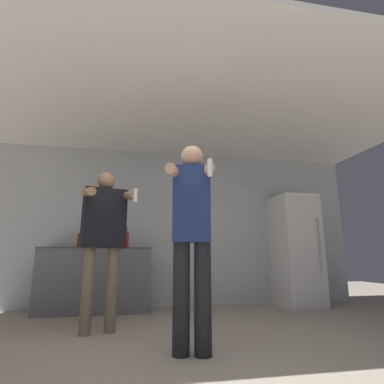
{
  "coord_description": "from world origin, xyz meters",
  "views": [
    {
      "loc": [
        -0.3,
        -1.92,
        0.77
      ],
      "look_at": [
        0.18,
        0.64,
        1.34
      ],
      "focal_mm": 28.0,
      "sensor_mm": 36.0,
      "label": 1
    }
  ],
  "objects_px": {
    "bottle_brown_liquor": "(103,239)",
    "person_woman_foreground": "(192,232)",
    "bottle_red_label": "(126,239)",
    "refrigerator": "(296,250)",
    "bottle_tall_gin": "(80,240)",
    "person_man_side": "(104,231)"
  },
  "relations": [
    {
      "from": "refrigerator",
      "to": "bottle_red_label",
      "type": "relative_size",
      "value": 5.55
    },
    {
      "from": "bottle_red_label",
      "to": "person_woman_foreground",
      "type": "bearing_deg",
      "value": -73.77
    },
    {
      "from": "person_woman_foreground",
      "to": "person_man_side",
      "type": "bearing_deg",
      "value": 133.18
    },
    {
      "from": "refrigerator",
      "to": "person_woman_foreground",
      "type": "height_order",
      "value": "refrigerator"
    },
    {
      "from": "refrigerator",
      "to": "bottle_red_label",
      "type": "bearing_deg",
      "value": 178.97
    },
    {
      "from": "bottle_red_label",
      "to": "person_woman_foreground",
      "type": "relative_size",
      "value": 0.18
    },
    {
      "from": "person_woman_foreground",
      "to": "bottle_brown_liquor",
      "type": "bearing_deg",
      "value": 113.98
    },
    {
      "from": "bottle_brown_liquor",
      "to": "bottle_red_label",
      "type": "bearing_deg",
      "value": 0.0
    },
    {
      "from": "bottle_brown_liquor",
      "to": "person_woman_foreground",
      "type": "relative_size",
      "value": 0.18
    },
    {
      "from": "bottle_brown_liquor",
      "to": "refrigerator",
      "type": "bearing_deg",
      "value": -0.92
    },
    {
      "from": "bottle_tall_gin",
      "to": "person_man_side",
      "type": "bearing_deg",
      "value": -70.29
    },
    {
      "from": "bottle_red_label",
      "to": "person_man_side",
      "type": "relative_size",
      "value": 0.19
    },
    {
      "from": "bottle_tall_gin",
      "to": "person_man_side",
      "type": "xyz_separation_m",
      "value": [
        0.45,
        -1.24,
        0.04
      ]
    },
    {
      "from": "bottle_red_label",
      "to": "refrigerator",
      "type": "bearing_deg",
      "value": -1.03
    },
    {
      "from": "person_woman_foreground",
      "to": "person_man_side",
      "type": "height_order",
      "value": "person_woman_foreground"
    },
    {
      "from": "refrigerator",
      "to": "bottle_tall_gin",
      "type": "bearing_deg",
      "value": 179.16
    },
    {
      "from": "refrigerator",
      "to": "person_man_side",
      "type": "distance_m",
      "value": 3.2
    },
    {
      "from": "bottle_tall_gin",
      "to": "person_man_side",
      "type": "relative_size",
      "value": 0.16
    },
    {
      "from": "bottle_red_label",
      "to": "bottle_brown_liquor",
      "type": "distance_m",
      "value": 0.33
    },
    {
      "from": "refrigerator",
      "to": "bottle_tall_gin",
      "type": "height_order",
      "value": "refrigerator"
    },
    {
      "from": "person_woman_foreground",
      "to": "person_man_side",
      "type": "relative_size",
      "value": 1.03
    },
    {
      "from": "bottle_brown_liquor",
      "to": "person_woman_foreground",
      "type": "bearing_deg",
      "value": -66.02
    }
  ]
}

